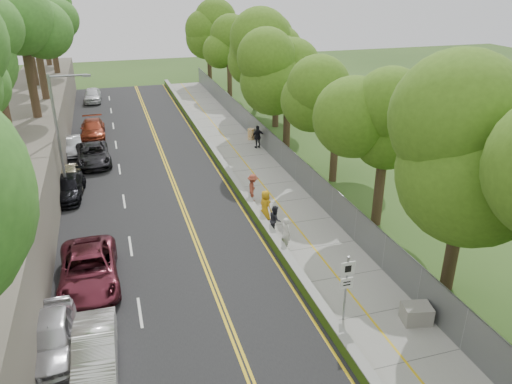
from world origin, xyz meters
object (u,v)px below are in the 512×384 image
(car_2, at_px, (89,270))
(signpost, at_px, (347,282))
(car_1, at_px, (95,350))
(person_far, at_px, (258,137))
(concrete_block, at_px, (417,314))
(construction_barrel, at_px, (251,134))
(streetlight, at_px, (61,128))
(painter_0, at_px, (265,205))
(car_0, at_px, (51,337))

(car_2, bearing_deg, signpost, -30.12)
(car_1, distance_m, person_far, 26.08)
(concrete_block, bearing_deg, person_far, 89.34)
(construction_barrel, bearing_deg, car_1, -118.10)
(person_far, bearing_deg, signpost, 71.87)
(streetlight, height_order, car_2, streetlight)
(construction_barrel, xyz_separation_m, car_2, (-13.54, -19.25, 0.32))
(signpost, distance_m, painter_0, 10.00)
(concrete_block, relative_size, car_2, 0.20)
(person_far, bearing_deg, construction_barrel, -102.59)
(construction_barrel, relative_size, concrete_block, 0.80)
(car_2, distance_m, person_far, 21.53)
(construction_barrel, bearing_deg, streetlight, -151.20)
(construction_barrel, height_order, car_1, car_1)
(car_0, bearing_deg, construction_barrel, 58.19)
(signpost, bearing_deg, construction_barrel, 82.63)
(construction_barrel, xyz_separation_m, painter_0, (-3.55, -15.19, 0.45))
(person_far, bearing_deg, concrete_block, 79.11)
(construction_barrel, distance_m, car_1, 28.24)
(streetlight, bearing_deg, painter_0, -32.24)
(construction_barrel, distance_m, concrete_block, 26.12)
(streetlight, relative_size, car_2, 1.39)
(car_1, relative_size, painter_0, 2.38)
(car_0, relative_size, person_far, 2.33)
(concrete_block, bearing_deg, car_0, 170.50)
(construction_barrel, relative_size, car_2, 0.16)
(car_1, xyz_separation_m, painter_0, (9.75, 9.72, 0.21))
(concrete_block, relative_size, car_1, 0.27)
(car_0, xyz_separation_m, car_1, (1.60, -1.22, -0.04))
(construction_barrel, height_order, car_2, car_2)
(car_1, xyz_separation_m, car_2, (-0.24, 5.67, 0.08))
(streetlight, height_order, signpost, streetlight)
(streetlight, distance_m, person_far, 16.14)
(painter_0, relative_size, person_far, 0.95)
(streetlight, relative_size, signpost, 2.58)
(concrete_block, height_order, painter_0, painter_0)
(construction_barrel, relative_size, person_far, 0.49)
(car_2, bearing_deg, construction_barrel, 54.54)
(concrete_block, distance_m, painter_0, 11.39)
(car_1, bearing_deg, person_far, 61.44)
(construction_barrel, xyz_separation_m, concrete_block, (-0.37, -26.12, -0.08))
(signpost, distance_m, construction_barrel, 25.38)
(streetlight, bearing_deg, concrete_block, -51.36)
(streetlight, bearing_deg, person_far, 21.22)
(person_far, bearing_deg, painter_0, 64.64)
(concrete_block, height_order, car_0, car_0)
(streetlight, xyz_separation_m, construction_barrel, (14.76, 8.12, -4.12))
(signpost, height_order, painter_0, signpost)
(construction_barrel, relative_size, painter_0, 0.51)
(signpost, distance_m, concrete_block, 3.40)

